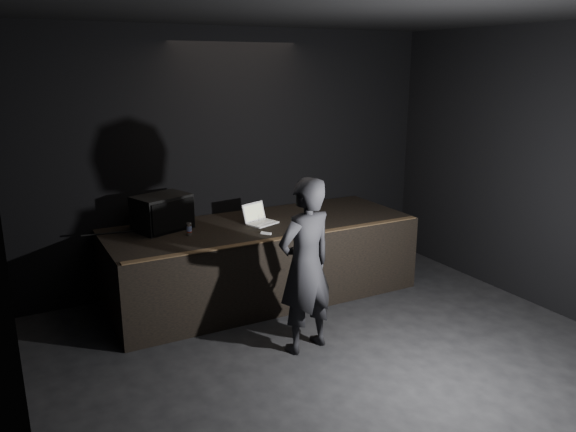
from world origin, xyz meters
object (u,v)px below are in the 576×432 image
at_px(stage_riser, 262,260).
at_px(laptop, 259,218).
at_px(person, 305,266).
at_px(stage_monitor, 162,212).
at_px(beer_can, 189,229).

bearing_deg(stage_riser, laptop, 112.95).
bearing_deg(stage_riser, person, -98.25).
xyz_separation_m(stage_monitor, beer_can, (0.21, -0.39, -0.14)).
bearing_deg(beer_can, stage_monitor, 118.53).
xyz_separation_m(stage_riser, person, (-0.23, -1.55, 0.46)).
xyz_separation_m(laptop, person, (-0.21, -1.59, -0.11)).
bearing_deg(stage_monitor, stage_riser, -34.73).
xyz_separation_m(beer_can, person, (0.77, -1.50, -0.12)).
relative_size(laptop, person, 0.24).
xyz_separation_m(stage_monitor, laptop, (1.19, -0.30, -0.15)).
distance_m(stage_monitor, laptop, 1.23).
bearing_deg(person, stage_riser, -109.51).
relative_size(stage_riser, laptop, 8.74).
xyz_separation_m(stage_riser, laptop, (-0.02, 0.04, 0.57)).
height_order(stage_riser, laptop, laptop).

